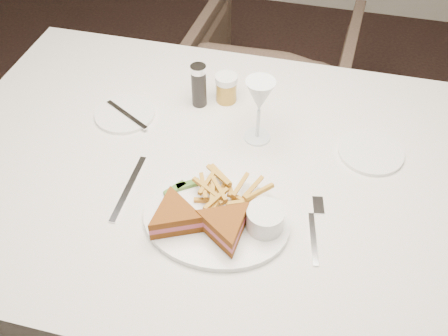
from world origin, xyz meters
name	(u,v)px	position (x,y,z in m)	size (l,w,h in m)	color
table	(228,256)	(-0.19, 0.24, 0.38)	(1.45, 0.97, 0.75)	silver
chair_far	(272,77)	(-0.23, 1.21, 0.33)	(0.64, 0.60, 0.66)	#47372B
table_setting	(226,178)	(-0.18, 0.17, 0.79)	(0.80, 0.60, 0.18)	white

